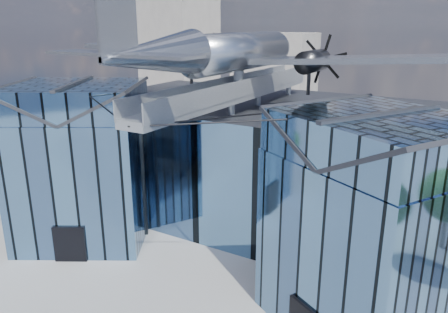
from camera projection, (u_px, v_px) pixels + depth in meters
The scene contains 3 objects.
ground_plane at pixel (209, 264), 29.94m from camera, with size 120.00×120.00×0.00m, color gray.
museum at pixel (249, 165), 33.10m from camera, with size 32.88×24.50×17.60m.
bg_towers at pixel (390, 61), 67.85m from camera, with size 77.00×24.50×26.00m.
Camera 1 is at (14.28, -22.26, 15.90)m, focal length 35.00 mm.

